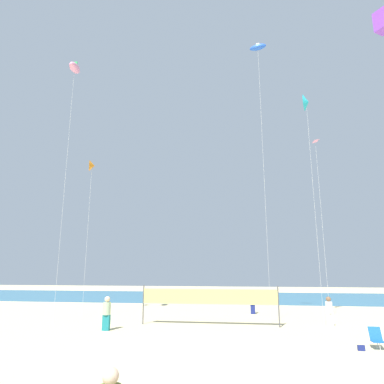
{
  "coord_description": "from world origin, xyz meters",
  "views": [
    {
      "loc": [
        1.75,
        -14.31,
        3.35
      ],
      "look_at": [
        -1.88,
        9.48,
        8.82
      ],
      "focal_mm": 32.2,
      "sensor_mm": 36.0,
      "label": 1
    }
  ],
  "objects": [
    {
      "name": "kite_violet_box",
      "position": [
        10.8,
        5.91,
        18.54
      ],
      "size": [
        1.16,
        1.16,
        19.23
      ],
      "color": "silver",
      "rests_on": "ground"
    },
    {
      "name": "folding_beach_chair",
      "position": [
        7.33,
        2.83,
        0.47
      ],
      "size": [
        0.52,
        0.65,
        0.89
      ],
      "rotation": [
        0.0,
        0.0,
        0.74
      ],
      "color": "#1959B2",
      "rests_on": "ground"
    },
    {
      "name": "kite_pink_diamond",
      "position": [
        7.41,
        11.97,
        12.66
      ],
      "size": [
        0.6,
        0.6,
        13.28
      ],
      "color": "silver",
      "rests_on": "ground"
    },
    {
      "name": "beachgoer_teal_shirt",
      "position": [
        2.2,
        14.34,
        0.87
      ],
      "size": [
        0.37,
        0.37,
        1.62
      ],
      "rotation": [
        0.0,
        0.0,
        2.81
      ],
      "color": "navy",
      "rests_on": "ground"
    },
    {
      "name": "ground_plane",
      "position": [
        0.0,
        0.0,
        0.0
      ],
      "size": [
        120.0,
        120.0,
        0.0
      ],
      "primitive_type": "plane",
      "color": "beige"
    },
    {
      "name": "kite_pink_inflatable",
      "position": [
        -10.49,
        7.25,
        18.18
      ],
      "size": [
        1.04,
        2.01,
        18.73
      ],
      "color": "silver",
      "rests_on": "ground"
    },
    {
      "name": "kite_cyan_delta",
      "position": [
        6.52,
        9.63,
        15.24
      ],
      "size": [
        0.68,
        1.26,
        15.88
      ],
      "color": "silver",
      "rests_on": "ground"
    },
    {
      "name": "beach_handbag",
      "position": [
        6.5,
        2.32,
        0.11
      ],
      "size": [
        0.28,
        0.14,
        0.23
      ],
      "primitive_type": "cube",
      "color": "navy",
      "rests_on": "ground"
    },
    {
      "name": "kite_blue_inflatable",
      "position": [
        3.26,
        9.68,
        20.09
      ],
      "size": [
        1.34,
        0.65,
        20.55
      ],
      "color": "silver",
      "rests_on": "ground"
    },
    {
      "name": "ocean_band",
      "position": [
        0.0,
        31.6,
        0.0
      ],
      "size": [
        120.0,
        20.0,
        0.01
      ],
      "primitive_type": "cube",
      "color": "teal",
      "rests_on": "ground"
    },
    {
      "name": "beachgoer_white_shirt",
      "position": [
        6.73,
        8.81,
        0.94
      ],
      "size": [
        0.4,
        0.4,
        1.76
      ],
      "rotation": [
        0.0,
        0.0,
        0.77
      ],
      "color": "white",
      "rests_on": "ground"
    },
    {
      "name": "volleyball_net",
      "position": [
        -0.59,
        8.08,
        1.64
      ],
      "size": [
        8.56,
        0.08,
        2.4
      ],
      "color": "#4C4C51",
      "rests_on": "ground"
    },
    {
      "name": "kite_orange_delta",
      "position": [
        -10.56,
        11.42,
        11.76
      ],
      "size": [
        0.74,
        1.01,
        12.25
      ],
      "color": "silver",
      "rests_on": "ground"
    },
    {
      "name": "beachgoer_sage_shirt",
      "position": [
        -6.21,
        5.45,
        1.0
      ],
      "size": [
        0.43,
        0.43,
        1.87
      ],
      "rotation": [
        0.0,
        0.0,
        3.76
      ],
      "color": "#19727A",
      "rests_on": "ground"
    }
  ]
}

